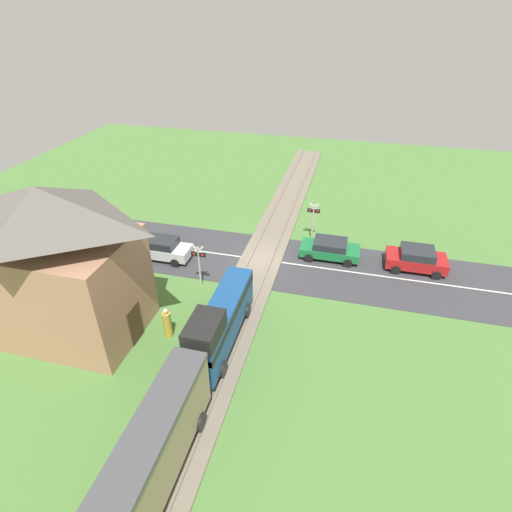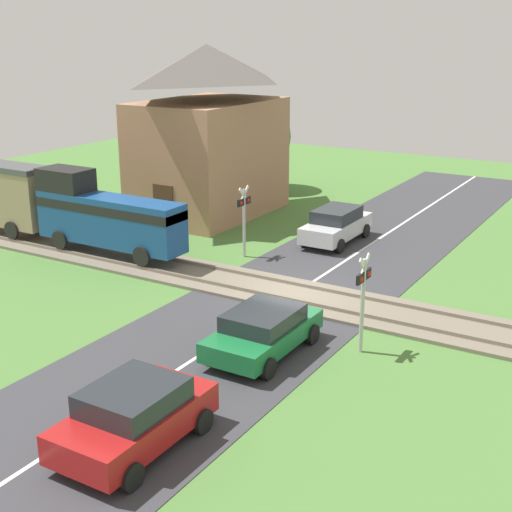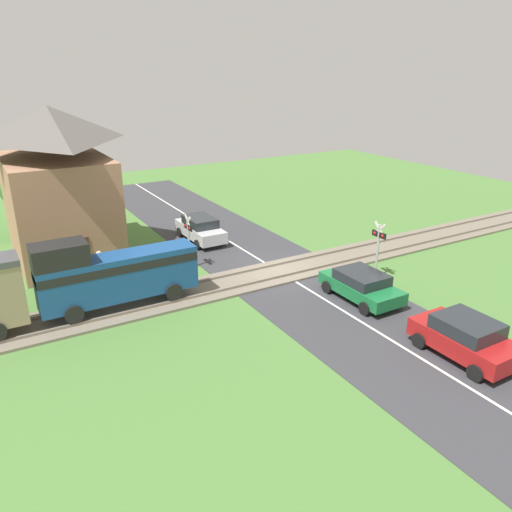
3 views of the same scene
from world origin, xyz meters
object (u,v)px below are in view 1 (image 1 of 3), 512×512
at_px(crossing_signal_west_approach, 313,216).
at_px(pedestrian_by_station, 167,324).
at_px(car_behind_queue, 416,259).
at_px(crossing_signal_east_approach, 199,260).
at_px(car_near_crossing, 330,249).
at_px(car_far_side, 161,248).
at_px(train, 193,376).
at_px(station_building, 58,266).

distance_m(crossing_signal_west_approach, pedestrian_by_station, 13.44).
height_order(car_behind_queue, crossing_signal_west_approach, crossing_signal_west_approach).
bearing_deg(crossing_signal_east_approach, car_near_crossing, -144.71).
relative_size(car_far_side, car_behind_queue, 1.10).
bearing_deg(pedestrian_by_station, car_near_crossing, -127.22).
bearing_deg(train, crossing_signal_west_approach, -100.49).
xyz_separation_m(car_near_crossing, station_building, (12.45, 10.39, 3.24)).
height_order(crossing_signal_west_approach, pedestrian_by_station, crossing_signal_west_approach).
relative_size(train, car_near_crossing, 3.51).
bearing_deg(car_near_crossing, pedestrian_by_station, 52.78).
bearing_deg(pedestrian_by_station, train, 128.88).
distance_m(train, crossing_signal_east_approach, 8.71).
relative_size(car_behind_queue, crossing_signal_east_approach, 1.30).
relative_size(car_near_crossing, car_behind_queue, 1.05).
bearing_deg(crossing_signal_west_approach, car_far_side, 28.49).
bearing_deg(crossing_signal_west_approach, car_near_crossing, 123.22).
distance_m(car_near_crossing, station_building, 16.54).
relative_size(car_behind_queue, crossing_signal_west_approach, 1.30).
relative_size(car_near_crossing, car_far_side, 0.95).
bearing_deg(train, car_behind_queue, -126.62).
relative_size(crossing_signal_east_approach, pedestrian_by_station, 1.61).
relative_size(car_far_side, crossing_signal_west_approach, 1.43).
xyz_separation_m(car_near_crossing, crossing_signal_west_approach, (1.51, -2.31, 1.15)).
height_order(car_far_side, station_building, station_building).
distance_m(car_far_side, car_behind_queue, 16.86).
xyz_separation_m(crossing_signal_west_approach, station_building, (10.94, 12.70, 2.09)).
height_order(car_far_side, crossing_signal_west_approach, crossing_signal_west_approach).
relative_size(train, car_far_side, 3.35).
height_order(crossing_signal_east_approach, station_building, station_building).
bearing_deg(car_near_crossing, station_building, 39.85).
distance_m(car_near_crossing, crossing_signal_east_approach, 9.06).
bearing_deg(car_far_side, crossing_signal_east_approach, 148.29).
height_order(train, station_building, station_building).
relative_size(station_building, pedestrian_by_station, 4.53).
bearing_deg(station_building, train, 159.41).
bearing_deg(station_building, car_far_side, -100.34).
xyz_separation_m(car_behind_queue, crossing_signal_west_approach, (7.05, -2.31, 1.07)).
relative_size(crossing_signal_west_approach, station_building, 0.36).
bearing_deg(car_behind_queue, pedestrian_by_station, 36.97).
bearing_deg(car_near_crossing, car_far_side, 14.57).
xyz_separation_m(train, pedestrian_by_station, (2.96, -3.68, -1.04)).
bearing_deg(car_far_side, station_building, 79.66).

